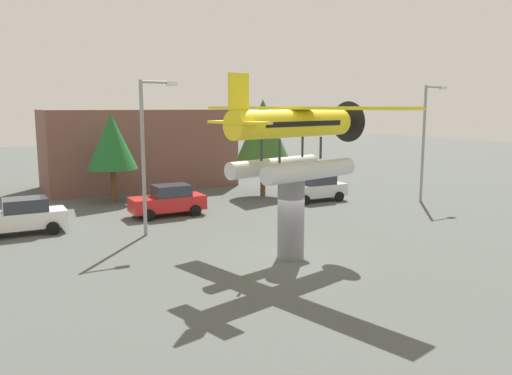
{
  "coord_description": "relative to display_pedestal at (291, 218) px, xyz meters",
  "views": [
    {
      "loc": [
        -11.07,
        -17.44,
        6.2
      ],
      "look_at": [
        0.0,
        3.0,
        2.53
      ],
      "focal_mm": 36.18,
      "sensor_mm": 36.0,
      "label": 1
    }
  ],
  "objects": [
    {
      "name": "display_pedestal",
      "position": [
        0.0,
        0.0,
        0.0
      ],
      "size": [
        1.1,
        1.1,
        3.37
      ],
      "primitive_type": "cylinder",
      "color": "slate",
      "rests_on": "ground"
    },
    {
      "name": "tree_east",
      "position": [
        -3.47,
        15.98,
        2.26
      ],
      "size": [
        3.19,
        3.19,
        5.74
      ],
      "color": "brown",
      "rests_on": "ground"
    },
    {
      "name": "car_near_white",
      "position": [
        -9.41,
        9.69,
        -0.8
      ],
      "size": [
        4.2,
        2.02,
        1.76
      ],
      "rotation": [
        0.0,
        0.0,
        3.14
      ],
      "color": "white",
      "rests_on": "ground"
    },
    {
      "name": "ground_plane",
      "position": [
        0.0,
        0.0,
        -1.68
      ],
      "size": [
        140.0,
        140.0,
        0.0
      ],
      "primitive_type": "plane",
      "color": "#4C514C"
    },
    {
      "name": "car_mid_red",
      "position": [
        -1.68,
        10.41,
        -0.8
      ],
      "size": [
        4.2,
        2.02,
        1.76
      ],
      "rotation": [
        0.0,
        0.0,
        3.14
      ],
      "color": "red",
      "rests_on": "ground"
    },
    {
      "name": "car_far_silver",
      "position": [
        8.36,
        10.19,
        -0.8
      ],
      "size": [
        4.2,
        2.02,
        1.76
      ],
      "rotation": [
        0.0,
        0.0,
        3.14
      ],
      "color": "silver",
      "rests_on": "ground"
    },
    {
      "name": "floatplane_monument",
      "position": [
        0.13,
        0.03,
        3.36
      ],
      "size": [
        7.18,
        10.34,
        4.0
      ],
      "rotation": [
        0.0,
        0.0,
        0.25
      ],
      "color": "silver",
      "rests_on": "display_pedestal"
    },
    {
      "name": "storefront_building",
      "position": [
        -0.06,
        22.0,
        1.29
      ],
      "size": [
        14.0,
        6.52,
        5.95
      ],
      "primitive_type": "cube",
      "color": "brown",
      "rests_on": "ground"
    },
    {
      "name": "streetlight_secondary",
      "position": [
        14.59,
        6.77,
        2.71
      ],
      "size": [
        1.84,
        0.28,
        7.52
      ],
      "color": "gray",
      "rests_on": "ground"
    },
    {
      "name": "streetlight_primary",
      "position": [
        -3.97,
        6.53,
        2.65
      ],
      "size": [
        1.84,
        0.28,
        7.41
      ],
      "color": "gray",
      "rests_on": "ground"
    },
    {
      "name": "tree_center_back",
      "position": [
        6.28,
        13.59,
        2.9
      ],
      "size": [
        3.71,
        3.71,
        6.66
      ],
      "color": "brown",
      "rests_on": "ground"
    }
  ]
}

